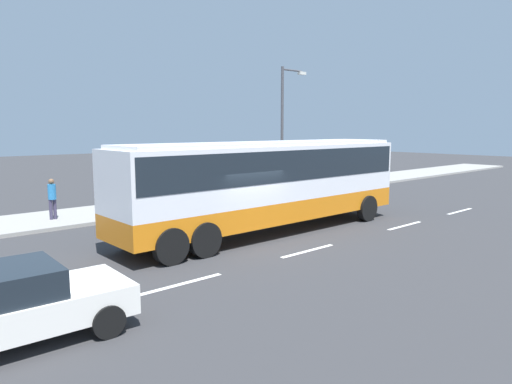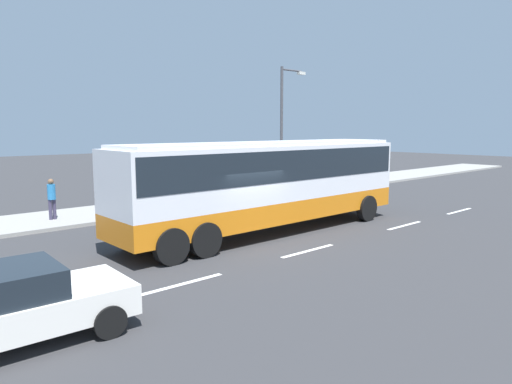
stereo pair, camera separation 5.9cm
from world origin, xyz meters
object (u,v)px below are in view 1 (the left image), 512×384
at_px(pedestrian_near_curb, 52,196).
at_px(pedestrian_at_crossing, 133,188).
at_px(street_lamp, 285,122).
at_px(coach_bus, 269,177).
at_px(car_silver_hatch, 311,189).

bearing_deg(pedestrian_near_curb, pedestrian_at_crossing, -79.71).
bearing_deg(street_lamp, coach_bus, -138.72).
xyz_separation_m(car_silver_hatch, street_lamp, (0.86, 2.81, 3.50)).
distance_m(car_silver_hatch, pedestrian_at_crossing, 8.98).
xyz_separation_m(coach_bus, car_silver_hatch, (6.14, 3.34, -1.34)).
bearing_deg(pedestrian_at_crossing, street_lamp, -35.48).
relative_size(coach_bus, pedestrian_near_curb, 7.28).
relative_size(coach_bus, car_silver_hatch, 2.65).
height_order(car_silver_hatch, pedestrian_at_crossing, pedestrian_at_crossing).
distance_m(car_silver_hatch, pedestrian_near_curb, 12.33).
bearing_deg(pedestrian_at_crossing, coach_bus, -102.24).
bearing_deg(street_lamp, pedestrian_at_crossing, 167.09).
relative_size(car_silver_hatch, pedestrian_at_crossing, 3.01).
distance_m(coach_bus, pedestrian_near_curb, 9.24).
bearing_deg(car_silver_hatch, pedestrian_near_curb, 161.49).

